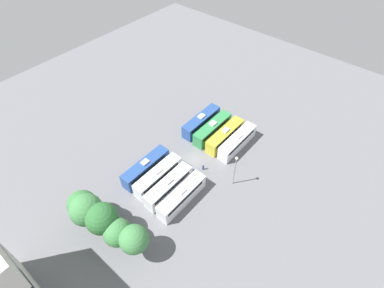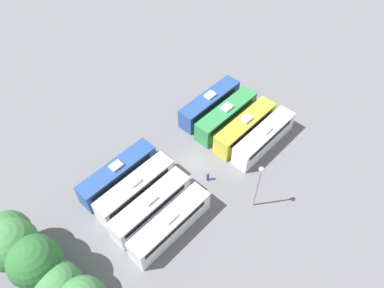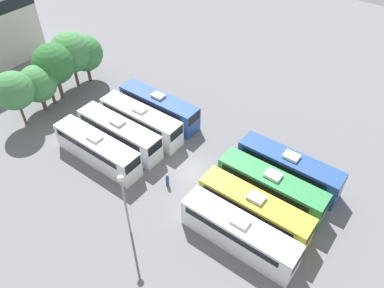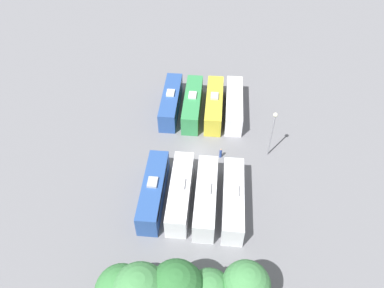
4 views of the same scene
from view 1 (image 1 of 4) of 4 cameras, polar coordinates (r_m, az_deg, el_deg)
name	(u,v)px [view 1 (image 1 of 4)]	position (r m, az deg, el deg)	size (l,w,h in m)	color
ground_plane	(193,160)	(64.74, 0.23, -3.02)	(120.40, 120.40, 0.00)	slate
bus_0	(237,141)	(66.67, 8.61, 0.49)	(2.61, 11.27, 3.66)	white
bus_1	(225,135)	(67.63, 6.29, 1.63)	(2.61, 11.27, 3.66)	gold
bus_2	(212,129)	(68.94, 3.92, 2.91)	(2.61, 11.27, 3.66)	#338C4C
bus_3	(201,122)	(70.62, 1.77, 4.30)	(2.61, 11.27, 3.66)	#284C93
bus_4	(182,196)	(56.99, -1.98, -9.85)	(2.61, 11.27, 3.66)	white
bus_5	(169,186)	(58.41, -4.46, -7.99)	(2.61, 11.27, 3.66)	silver
bus_6	(158,176)	(60.05, -6.50, -6.08)	(2.61, 11.27, 3.66)	white
bus_7	(146,167)	(61.74, -8.80, -4.44)	(2.61, 11.27, 3.66)	#284C93
worker_person	(203,167)	(62.51, 2.13, -4.42)	(0.36, 0.36, 1.62)	navy
light_pole	(235,166)	(57.20, 8.26, -4.22)	(0.60, 0.60, 7.98)	gray
tree_0	(134,239)	(49.84, -11.00, -17.40)	(4.75, 4.75, 7.50)	brown
tree_1	(118,232)	(52.19, -14.00, -16.02)	(4.80, 4.80, 6.43)	brown
tree_2	(110,226)	(52.61, -15.29, -14.79)	(3.68, 3.68, 6.27)	brown
tree_3	(102,219)	(52.56, -16.79, -13.44)	(5.44, 5.44, 8.06)	brown
tree_4	(86,210)	(54.26, -19.52, -11.73)	(5.59, 5.59, 8.13)	brown
tree_5	(82,205)	(56.18, -20.18, -10.78)	(5.08, 5.08, 6.98)	brown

